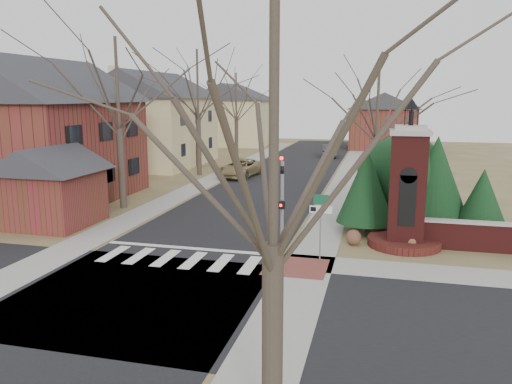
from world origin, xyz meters
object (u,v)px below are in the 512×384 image
(traffic_signal_pole, at_px, (282,204))
(sign_post, at_px, (321,214))
(brick_gate_monument, at_px, (407,198))
(pickup_truck, at_px, (240,168))
(distant_car, at_px, (329,151))

(traffic_signal_pole, xyz_separation_m, sign_post, (1.29, 1.41, -0.64))
(traffic_signal_pole, distance_m, brick_gate_monument, 6.47)
(traffic_signal_pole, xyz_separation_m, pickup_truck, (-7.70, 21.36, -1.86))
(sign_post, xyz_separation_m, distant_car, (-3.21, 35.29, -1.27))
(sign_post, distance_m, brick_gate_monument, 4.55)
(sign_post, height_order, pickup_truck, sign_post)
(sign_post, xyz_separation_m, pickup_truck, (-8.99, 19.94, -1.22))
(sign_post, bearing_deg, brick_gate_monument, 41.42)
(traffic_signal_pole, distance_m, distant_car, 36.80)
(brick_gate_monument, bearing_deg, distant_car, 101.59)
(pickup_truck, xyz_separation_m, distant_car, (5.78, 15.34, -0.04))
(sign_post, relative_size, pickup_truck, 0.53)
(sign_post, distance_m, distant_car, 35.45)
(traffic_signal_pole, relative_size, brick_gate_monument, 0.69)
(traffic_signal_pole, xyz_separation_m, brick_gate_monument, (4.70, 4.42, -0.42))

